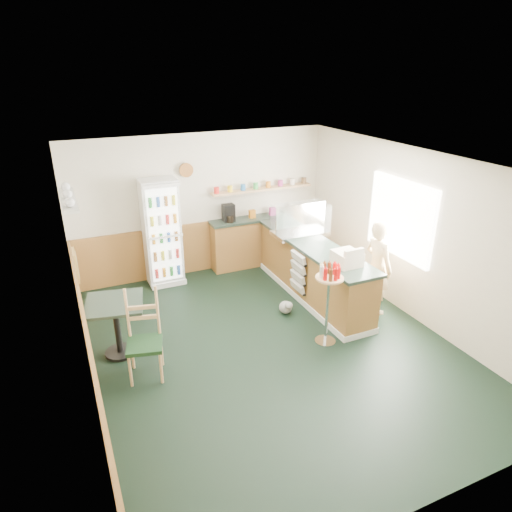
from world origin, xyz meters
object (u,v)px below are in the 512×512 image
display_case (301,220)px  drinks_fridge (162,233)px  shopkeeper (378,267)px  cafe_chair (142,331)px  cash_register (347,258)px  cafe_table (116,318)px  condiment_stand (329,290)px

display_case → drinks_fridge: bearing=152.2°
display_case → shopkeeper: size_ratio=0.62×
cafe_chair → cash_register: bearing=13.7°
shopkeeper → display_case: bearing=25.2°
cafe_table → cash_register: bearing=-9.4°
cafe_chair → drinks_fridge: bearing=84.5°
drinks_fridge → cafe_table: drinks_fridge is taller
drinks_fridge → cafe_table: 2.39m
condiment_stand → cafe_table: (-2.85, 0.95, -0.27)m
display_case → cash_register: size_ratio=2.50×
shopkeeper → cafe_table: 4.13m
display_case → cafe_chair: 3.52m
condiment_stand → cafe_table: 3.02m
condiment_stand → cafe_chair: (-2.60, 0.39, -0.23)m
shopkeeper → cafe_chair: (-3.85, -0.09, -0.16)m
cash_register → cafe_table: cash_register is taller
cash_register → shopkeeper: shopkeeper is taller
drinks_fridge → display_case: size_ratio=2.02×
display_case → cafe_table: size_ratio=1.09×
display_case → cafe_table: 3.58m
condiment_stand → shopkeeper: bearing=21.3°
cafe_chair → condiment_stand: bearing=5.2°
drinks_fridge → shopkeeper: (2.93, -2.51, -0.19)m
shopkeeper → condiment_stand: size_ratio=1.26×
display_case → cafe_table: (-3.40, -0.88, -0.69)m
shopkeeper → cafe_table: bearing=81.1°
drinks_fridge → display_case: 2.54m
drinks_fridge → condiment_stand: bearing=-60.8°
cash_register → condiment_stand: size_ratio=0.31×
display_case → cafe_chair: size_ratio=0.81×
condiment_stand → cafe_table: condiment_stand is taller
drinks_fridge → condiment_stand: (1.68, -3.00, -0.12)m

